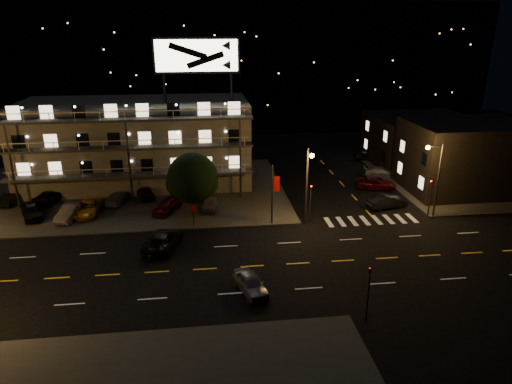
{
  "coord_description": "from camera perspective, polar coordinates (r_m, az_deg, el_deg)",
  "views": [
    {
      "loc": [
        -1.82,
        -34.12,
        19.34
      ],
      "look_at": [
        3.31,
        8.0,
        3.78
      ],
      "focal_mm": 32.0,
      "sensor_mm": 36.0,
      "label": 1
    }
  ],
  "objects": [
    {
      "name": "curb_ne",
      "position": [
        65.67,
        22.42,
        1.51
      ],
      "size": [
        16.0,
        24.0,
        0.15
      ],
      "primitive_type": "cube",
      "color": "#393936",
      "rests_on": "ground"
    },
    {
      "name": "ground",
      "position": [
        39.27,
        -3.44,
        -9.42
      ],
      "size": [
        140.0,
        140.0,
        0.0
      ],
      "primitive_type": "plane",
      "color": "black",
      "rests_on": "ground"
    },
    {
      "name": "side_car_0",
      "position": [
        53.18,
        16.09,
        -1.16
      ],
      "size": [
        4.77,
        2.51,
        1.5
      ],
      "primitive_type": "imported",
      "rotation": [
        0.0,
        0.0,
        1.78
      ],
      "color": "black",
      "rests_on": "ground"
    },
    {
      "name": "streetlight_ne",
      "position": [
        50.8,
        21.56,
        2.24
      ],
      "size": [
        1.92,
        0.44,
        8.0
      ],
      "color": "#2D2D30",
      "rests_on": "ground"
    },
    {
      "name": "side_car_3",
      "position": [
        71.56,
        13.79,
        4.44
      ],
      "size": [
        4.24,
        2.25,
        1.37
      ],
      "primitive_type": "imported",
      "rotation": [
        0.0,
        0.0,
        1.41
      ],
      "color": "black",
      "rests_on": "ground"
    },
    {
      "name": "signal_sw",
      "position": [
        32.48,
        13.89,
        -11.62
      ],
      "size": [
        0.2,
        0.27,
        4.6
      ],
      "color": "#2D2D30",
      "rests_on": "ground"
    },
    {
      "name": "hill_backdrop",
      "position": [
        103.28,
        -9.56,
        15.55
      ],
      "size": [
        120.0,
        25.0,
        24.0
      ],
      "color": "black",
      "rests_on": "ground"
    },
    {
      "name": "lot_car_5",
      "position": [
        58.97,
        -28.32,
        -0.72
      ],
      "size": [
        1.59,
        3.86,
        1.24
      ],
      "primitive_type": "imported",
      "rotation": [
        0.0,
        0.0,
        3.07
      ],
      "color": "black",
      "rests_on": "curb_nw"
    },
    {
      "name": "lot_car_8",
      "position": [
        55.1,
        -13.68,
        -0.06
      ],
      "size": [
        2.95,
        4.5,
        1.42
      ],
      "primitive_type": "imported",
      "rotation": [
        0.0,
        0.0,
        3.47
      ],
      "color": "black",
      "rests_on": "curb_nw"
    },
    {
      "name": "streetlight_nc",
      "position": [
        45.63,
        6.49,
        1.63
      ],
      "size": [
        0.44,
        1.92,
        8.0
      ],
      "color": "#2D2D30",
      "rests_on": "ground"
    },
    {
      "name": "motel",
      "position": [
        60.22,
        -14.58,
        6.04
      ],
      "size": [
        28.0,
        13.8,
        18.1
      ],
      "color": "gray",
      "rests_on": "ground"
    },
    {
      "name": "signal_ne",
      "position": [
        51.63,
        20.98,
        -0.21
      ],
      "size": [
        0.27,
        0.2,
        4.6
      ],
      "color": "#2D2D30",
      "rests_on": "ground"
    },
    {
      "name": "lot_car_3",
      "position": [
        50.73,
        -11.01,
        -1.67
      ],
      "size": [
        3.62,
        4.97,
        1.34
      ],
      "primitive_type": "imported",
      "rotation": [
        0.0,
        0.0,
        -0.43
      ],
      "color": "#550C15",
      "rests_on": "curb_nw"
    },
    {
      "name": "lot_car_7",
      "position": [
        54.52,
        -16.94,
        -0.68
      ],
      "size": [
        2.65,
        4.65,
        1.27
      ],
      "primitive_type": "imported",
      "rotation": [
        0.0,
        0.0,
        2.93
      ],
      "color": "gray",
      "rests_on": "curb_nw"
    },
    {
      "name": "stop_sign",
      "position": [
        46.21,
        -7.89,
        -2.5
      ],
      "size": [
        0.91,
        0.11,
        2.61
      ],
      "color": "#2D2D30",
      "rests_on": "ground"
    },
    {
      "name": "road_car_east",
      "position": [
        35.68,
        -0.67,
        -11.33
      ],
      "size": [
        2.79,
        4.52,
        1.43
      ],
      "primitive_type": "imported",
      "rotation": [
        0.0,
        0.0,
        0.28
      ],
      "color": "gray",
      "rests_on": "ground"
    },
    {
      "name": "lot_car_1",
      "position": [
        51.72,
        -22.23,
        -2.35
      ],
      "size": [
        2.49,
        4.67,
        1.46
      ],
      "primitive_type": "imported",
      "rotation": [
        0.0,
        0.0,
        -0.22
      ],
      "color": "gray",
      "rests_on": "curb_nw"
    },
    {
      "name": "curb_nw",
      "position": [
        58.73,
        -18.5,
        -0.1
      ],
      "size": [
        44.0,
        24.0,
        0.15
      ],
      "primitive_type": "cube",
      "color": "#393936",
      "rests_on": "ground"
    },
    {
      "name": "tree",
      "position": [
        47.79,
        -7.98,
        1.56
      ],
      "size": [
        5.52,
        5.31,
        6.95
      ],
      "color": "black",
      "rests_on": "curb_nw"
    },
    {
      "name": "signal_nw",
      "position": [
        47.06,
        6.82,
        -0.89
      ],
      "size": [
        0.2,
        0.27,
        4.6
      ],
      "color": "#2D2D30",
      "rests_on": "ground"
    },
    {
      "name": "side_car_2",
      "position": [
        63.99,
        15.31,
        2.44
      ],
      "size": [
        4.94,
        2.75,
        1.35
      ],
      "primitive_type": "imported",
      "rotation": [
        0.0,
        0.0,
        1.38
      ],
      "color": "gray",
      "rests_on": "ground"
    },
    {
      "name": "side_bldg_back",
      "position": [
        71.57,
        19.77,
        6.16
      ],
      "size": [
        14.06,
        12.0,
        7.0
      ],
      "color": "black",
      "rests_on": "ground"
    },
    {
      "name": "lot_car_0",
      "position": [
        53.61,
        -26.24,
        -2.14
      ],
      "size": [
        3.53,
        4.88,
        1.54
      ],
      "primitive_type": "imported",
      "rotation": [
        0.0,
        0.0,
        0.43
      ],
      "color": "black",
      "rests_on": "curb_nw"
    },
    {
      "name": "road_car_west",
      "position": [
        43.06,
        -11.52,
        -5.88
      ],
      "size": [
        4.01,
        5.91,
        1.5
      ],
      "primitive_type": "imported",
      "rotation": [
        0.0,
        0.0,
        2.84
      ],
      "color": "black",
      "rests_on": "ground"
    },
    {
      "name": "banner_north",
      "position": [
        45.93,
        2.14,
        -0.15
      ],
      "size": [
        0.83,
        0.16,
        6.4
      ],
      "color": "#2D2D30",
      "rests_on": "ground"
    },
    {
      "name": "side_car_1",
      "position": [
        59.14,
        14.74,
        1.06
      ],
      "size": [
        5.31,
        3.35,
        1.37
      ],
      "primitive_type": "imported",
      "rotation": [
        0.0,
        0.0,
        1.34
      ],
      "color": "#550C15",
      "rests_on": "ground"
    },
    {
      "name": "lot_car_2",
      "position": [
        52.26,
        -20.22,
        -1.91
      ],
      "size": [
        2.39,
        4.97,
        1.37
      ],
      "primitive_type": "imported",
      "rotation": [
        0.0,
        0.0,
        -0.03
      ],
      "color": "orange",
      "rests_on": "curb_nw"
    },
    {
      "name": "lot_car_4",
      "position": [
        50.73,
        -5.83,
        -1.44
      ],
      "size": [
        1.87,
        3.8,
        1.25
      ],
      "primitive_type": "imported",
      "rotation": [
        0.0,
        0.0,
        -0.11
      ],
      "color": "gray",
      "rests_on": "curb_nw"
    },
    {
      "name": "lot_car_6",
      "position": [
        57.62,
        -24.42,
        -0.5
      ],
      "size": [
        3.29,
        5.13,
        1.32
      ],
      "primitive_type": "imported",
      "rotation": [
        0.0,
        0.0,
        2.89
      ],
      "color": "black",
      "rests_on": "curb_nw"
    },
    {
      "name": "side_bldg_front",
      "position": [
        61.25,
        24.68,
        4.01
      ],
      "size": [
        14.06,
        10.0,
        8.5
      ],
      "color": "black",
      "rests_on": "ground"
    },
    {
      "name": "lot_car_9",
      "position": [
        53.3,
        -6.53,
        -0.41
      ],
      "size": [
        2.61,
        3.91,
        1.22
      ],
      "primitive_type": "imported",
      "rotation": [
        0.0,
        0.0,
        3.53
      ],
      "color": "#550C15",
      "rests_on": "curb_nw"
    }
  ]
}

